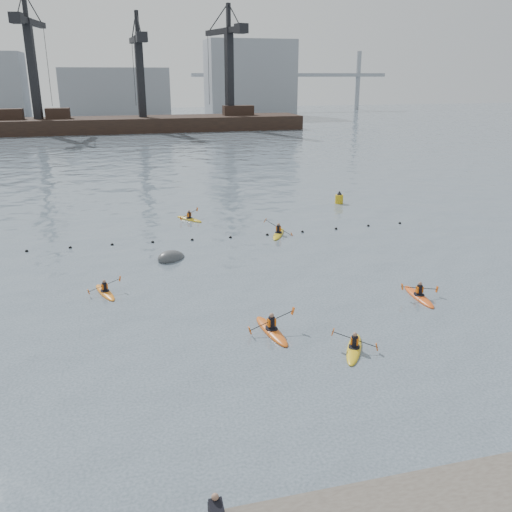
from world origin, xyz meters
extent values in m
plane|color=#394953|center=(0.00, 0.00, 0.00)|extent=(400.00, 400.00, 0.00)
cube|color=black|center=(-5.50, -5.80, 0.78)|extent=(0.38, 0.60, 0.67)
cube|color=black|center=(-5.50, -5.58, 0.62)|extent=(0.34, 0.40, 0.24)
sphere|color=#8C6651|center=(-5.50, -5.70, 1.16)|extent=(0.21, 0.21, 0.21)
sphere|color=black|center=(-14.00, 22.66, 0.03)|extent=(0.24, 0.24, 0.24)
sphere|color=black|center=(-11.00, 22.75, 0.03)|extent=(0.24, 0.24, 0.24)
sphere|color=black|center=(-8.00, 22.72, 0.03)|extent=(0.24, 0.24, 0.24)
sphere|color=black|center=(-5.00, 22.58, 0.03)|extent=(0.24, 0.24, 0.24)
sphere|color=black|center=(-2.00, 22.41, 0.03)|extent=(0.24, 0.24, 0.24)
sphere|color=black|center=(1.00, 22.28, 0.03)|extent=(0.24, 0.24, 0.24)
sphere|color=black|center=(4.00, 22.25, 0.03)|extent=(0.24, 0.24, 0.24)
sphere|color=black|center=(7.00, 22.34, 0.03)|extent=(0.24, 0.24, 0.24)
sphere|color=black|center=(10.00, 22.50, 0.03)|extent=(0.24, 0.24, 0.24)
sphere|color=black|center=(13.00, 22.66, 0.03)|extent=(0.24, 0.24, 0.24)
sphere|color=black|center=(16.00, 22.75, 0.03)|extent=(0.24, 0.24, 0.24)
cube|color=black|center=(0.00, 110.00, 0.85)|extent=(72.00, 12.00, 4.50)
cube|color=black|center=(-28.00, 110.00, 4.20)|extent=(6.00, 3.00, 2.20)
cube|color=black|center=(-18.00, 110.00, 4.20)|extent=(5.00, 3.00, 2.20)
cube|color=black|center=(22.00, 110.00, 4.20)|extent=(7.00, 3.00, 2.20)
cube|color=black|center=(-22.00, 110.00, 13.10)|extent=(1.85, 1.85, 20.00)
cube|color=black|center=(-21.53, 112.66, 22.50)|extent=(4.31, 17.93, 1.20)
cube|color=black|center=(-23.09, 103.80, 22.50)|extent=(2.62, 2.94, 2.00)
cube|color=black|center=(-22.00, 110.00, 25.60)|extent=(0.93, 0.93, 5.00)
cube|color=black|center=(0.00, 110.00, 11.60)|extent=(1.73, 1.73, 17.00)
cube|color=black|center=(-0.20, 112.24, 19.50)|extent=(2.50, 15.05, 1.20)
cube|color=black|center=(0.46, 104.77, 19.50)|extent=(2.42, 2.78, 2.00)
cube|color=black|center=(0.00, 110.00, 22.60)|extent=(0.87, 0.87, 5.00)
cube|color=black|center=(20.00, 110.00, 12.60)|extent=(1.96, 1.96, 19.00)
cube|color=black|center=(19.34, 112.46, 21.50)|extent=(5.56, 16.73, 1.20)
cube|color=black|center=(21.54, 104.25, 21.50)|extent=(2.80, 3.08, 2.00)
cube|color=black|center=(20.00, 110.00, 24.60)|extent=(0.98, 0.98, 5.00)
cube|color=gray|center=(-5.00, 150.00, 7.00)|extent=(30.00, 14.00, 14.00)
cube|color=gray|center=(35.00, 150.00, 11.00)|extent=(26.00, 14.00, 22.00)
cube|color=gray|center=(55.00, 170.00, 12.00)|extent=(70.00, 2.00, 1.20)
cylinder|color=gray|center=(30.00, 170.00, 10.00)|extent=(1.60, 1.60, 20.00)
cylinder|color=gray|center=(80.00, 170.00, 10.00)|extent=(1.60, 1.60, 20.00)
ellipsoid|color=#CE5513|center=(-0.50, 5.76, 0.05)|extent=(1.15, 3.68, 0.36)
cylinder|color=black|center=(-0.50, 5.76, 0.19)|extent=(0.76, 0.76, 0.07)
cylinder|color=black|center=(-0.50, 5.76, 0.51)|extent=(0.34, 0.34, 0.59)
cube|color=#D85A0C|center=(-0.50, 5.76, 0.53)|extent=(0.43, 0.30, 0.38)
sphere|color=#8C6651|center=(-0.50, 5.76, 0.91)|extent=(0.24, 0.24, 0.24)
cylinder|color=black|center=(-0.50, 5.76, 0.62)|extent=(2.39, 0.33, 0.74)
cube|color=#D85914|center=(-1.65, 5.62, 0.30)|extent=(0.18, 0.18, 0.39)
cube|color=#D85914|center=(0.65, 5.90, 0.95)|extent=(0.18, 0.18, 0.39)
ellipsoid|color=gold|center=(2.69, 2.99, 0.04)|extent=(2.13, 3.10, 0.32)
cylinder|color=black|center=(2.69, 2.99, 0.17)|extent=(0.82, 0.82, 0.06)
cylinder|color=black|center=(2.69, 2.99, 0.45)|extent=(0.30, 0.30, 0.52)
cube|color=#D85A0C|center=(2.69, 2.99, 0.47)|extent=(0.42, 0.37, 0.34)
sphere|color=#8C6651|center=(2.69, 2.99, 0.80)|extent=(0.21, 0.21, 0.21)
cylinder|color=black|center=(2.69, 2.99, 0.55)|extent=(1.88, 1.09, 0.58)
cube|color=#D85914|center=(1.80, 3.49, 0.80)|extent=(0.18, 0.19, 0.34)
cube|color=#D85914|center=(3.58, 2.49, 0.30)|extent=(0.18, 0.19, 0.34)
ellipsoid|color=orange|center=(-8.51, 13.09, 0.04)|extent=(1.47, 3.01, 0.30)
cylinder|color=black|center=(-8.51, 13.09, 0.16)|extent=(0.70, 0.70, 0.06)
cylinder|color=black|center=(-8.51, 13.09, 0.42)|extent=(0.28, 0.28, 0.48)
cube|color=#D85A0C|center=(-8.51, 13.09, 0.44)|extent=(0.38, 0.30, 0.32)
sphere|color=#8C6651|center=(-8.51, 13.09, 0.74)|extent=(0.19, 0.19, 0.19)
cylinder|color=black|center=(-8.51, 13.09, 0.51)|extent=(1.91, 0.64, 0.48)
cube|color=#D85914|center=(-9.41, 12.80, 0.30)|extent=(0.15, 0.16, 0.32)
cube|color=#D85914|center=(-7.61, 13.37, 0.72)|extent=(0.15, 0.16, 0.32)
ellipsoid|color=gold|center=(4.90, 22.16, 0.04)|extent=(2.12, 3.37, 0.34)
cylinder|color=black|center=(4.90, 22.16, 0.18)|extent=(0.86, 0.86, 0.06)
cylinder|color=black|center=(4.90, 22.16, 0.48)|extent=(0.32, 0.32, 0.56)
cube|color=#D85A0C|center=(4.90, 22.16, 0.50)|extent=(0.45, 0.38, 0.36)
sphere|color=#8C6651|center=(4.90, 22.16, 0.85)|extent=(0.22, 0.22, 0.22)
cylinder|color=black|center=(4.90, 22.16, 0.59)|extent=(1.87, 0.95, 1.18)
cube|color=#D85914|center=(3.93, 22.64, 1.12)|extent=(0.27, 0.23, 0.34)
cube|color=#D85914|center=(5.88, 21.68, 0.06)|extent=(0.27, 0.23, 0.34)
ellipsoid|color=#E05015|center=(8.93, 7.81, 0.04)|extent=(0.92, 3.44, 0.34)
cylinder|color=black|center=(8.93, 7.81, 0.18)|extent=(0.68, 0.68, 0.06)
cylinder|color=black|center=(8.93, 7.81, 0.48)|extent=(0.32, 0.32, 0.55)
cube|color=#D85A0C|center=(8.93, 7.81, 0.50)|extent=(0.40, 0.26, 0.36)
sphere|color=#8C6651|center=(8.93, 7.81, 0.85)|extent=(0.22, 0.22, 0.22)
cylinder|color=black|center=(8.93, 7.81, 0.58)|extent=(2.32, 0.20, 0.38)
cube|color=#D85914|center=(10.01, 7.73, 0.43)|extent=(0.12, 0.16, 0.37)
cube|color=#D85914|center=(7.85, 7.89, 0.74)|extent=(0.12, 0.16, 0.37)
ellipsoid|color=gold|center=(-1.32, 28.69, 0.04)|extent=(2.27, 2.89, 0.31)
cylinder|color=black|center=(-1.32, 28.69, 0.16)|extent=(0.81, 0.81, 0.06)
cylinder|color=black|center=(-1.32, 28.69, 0.43)|extent=(0.29, 0.29, 0.50)
cube|color=#D85A0C|center=(-1.32, 28.69, 0.45)|extent=(0.41, 0.37, 0.33)
sphere|color=#8C6651|center=(-1.32, 28.69, 0.77)|extent=(0.20, 0.20, 0.20)
cylinder|color=black|center=(-1.32, 28.69, 0.53)|extent=(1.73, 1.22, 0.52)
cube|color=#D85914|center=(-2.13, 28.13, 0.31)|extent=(0.18, 0.18, 0.33)
cube|color=#D85914|center=(-0.51, 29.26, 0.76)|extent=(0.18, 0.18, 0.33)
ellipsoid|color=#3A3D3F|center=(-4.04, 18.36, 0.00)|extent=(2.90, 2.86, 1.70)
cylinder|color=gold|center=(14.00, 31.26, 0.34)|extent=(0.80, 0.80, 1.02)
cone|color=black|center=(14.00, 31.26, 1.08)|extent=(0.50, 0.50, 0.40)
camera|label=1|loc=(-7.48, -17.56, 12.17)|focal=38.00mm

